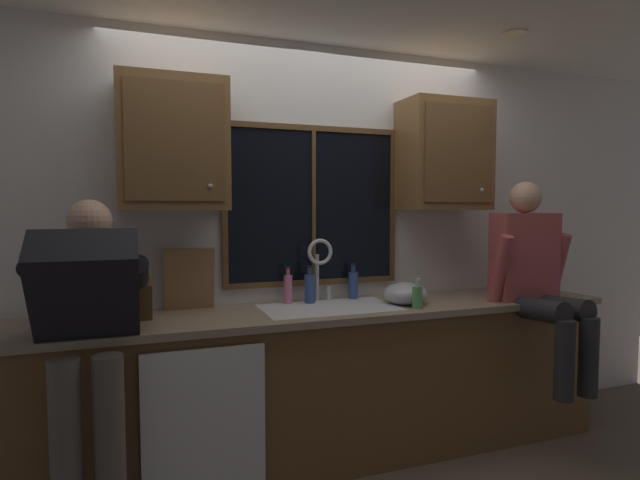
{
  "coord_description": "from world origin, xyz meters",
  "views": [
    {
      "loc": [
        -1.06,
        -3.07,
        1.51
      ],
      "look_at": [
        -0.04,
        -0.3,
        1.32
      ],
      "focal_mm": 28.35,
      "sensor_mm": 36.0,
      "label": 1
    }
  ],
  "objects": [
    {
      "name": "window_frame_right",
      "position": [
        0.58,
        -0.02,
        1.52
      ],
      "size": [
        0.03,
        0.02,
        0.95
      ],
      "primitive_type": "cube",
      "color": "brown"
    },
    {
      "name": "window_frame_bottom",
      "position": [
        0.01,
        -0.02,
        1.03
      ],
      "size": [
        1.17,
        0.02,
        0.04
      ],
      "primitive_type": "cube",
      "color": "brown"
    },
    {
      "name": "ceiling_downlight_right",
      "position": [
        1.07,
        -0.6,
        2.54
      ],
      "size": [
        0.14,
        0.14,
        0.01
      ],
      "primitive_type": "cylinder",
      "color": "#FFEAB2"
    },
    {
      "name": "cutting_board",
      "position": [
        -0.77,
        -0.09,
        1.1
      ],
      "size": [
        0.28,
        0.1,
        0.37
      ],
      "primitive_type": "cube",
      "rotation": [
        0.21,
        0.0,
        0.0
      ],
      "color": "#997047",
      "rests_on": "countertop"
    },
    {
      "name": "upper_cabinet_left",
      "position": [
        -0.86,
        -0.17,
        1.86
      ],
      "size": [
        0.58,
        0.36,
        0.72
      ],
      "color": "brown"
    },
    {
      "name": "soap_dispenser",
      "position": [
        0.49,
        -0.5,
        0.99
      ],
      "size": [
        0.06,
        0.07,
        0.18
      ],
      "color": "#59A566",
      "rests_on": "countertop"
    },
    {
      "name": "person_standing",
      "position": [
        -1.27,
        -0.61,
        0.96
      ],
      "size": [
        0.53,
        0.69,
        1.55
      ],
      "color": "#595147",
      "rests_on": "floor"
    },
    {
      "name": "back_wall",
      "position": [
        0.0,
        0.06,
        1.27
      ],
      "size": [
        5.97,
        0.12,
        2.55
      ],
      "primitive_type": "cube",
      "color": "silver",
      "rests_on": "floor"
    },
    {
      "name": "dishwasher_front",
      "position": [
        -0.76,
        -0.61,
        0.46
      ],
      "size": [
        0.6,
        0.02,
        0.74
      ],
      "primitive_type": "cube",
      "color": "white"
    },
    {
      "name": "window_frame_top",
      "position": [
        0.01,
        -0.02,
        2.02
      ],
      "size": [
        1.17,
        0.02,
        0.04
      ],
      "primitive_type": "cube",
      "color": "brown"
    },
    {
      "name": "knife_block",
      "position": [
        -1.05,
        -0.27,
        1.03
      ],
      "size": [
        0.12,
        0.18,
        0.32
      ],
      "color": "brown",
      "rests_on": "countertop"
    },
    {
      "name": "countertop",
      "position": [
        0.0,
        -0.31,
        0.9
      ],
      "size": [
        3.63,
        0.62,
        0.04
      ],
      "primitive_type": "cube",
      "color": "gray",
      "rests_on": "lower_cabinet_run"
    },
    {
      "name": "bottle_tall_clear",
      "position": [
        -0.18,
        -0.1,
        1.02
      ],
      "size": [
        0.05,
        0.05,
        0.23
      ],
      "color": "pink",
      "rests_on": "countertop"
    },
    {
      "name": "bottle_green_glass",
      "position": [
        -0.05,
        -0.13,
        1.02
      ],
      "size": [
        0.06,
        0.06,
        0.23
      ],
      "color": "#334C8C",
      "rests_on": "countertop"
    },
    {
      "name": "window_frame_left",
      "position": [
        -0.55,
        -0.02,
        1.52
      ],
      "size": [
        0.03,
        0.02,
        0.95
      ],
      "primitive_type": "cube",
      "color": "brown"
    },
    {
      "name": "upper_cabinet_right",
      "position": [
        0.88,
        -0.17,
        1.86
      ],
      "size": [
        0.58,
        0.36,
        0.72
      ],
      "color": "brown"
    },
    {
      "name": "sink",
      "position": [
        0.01,
        -0.3,
        0.82
      ],
      "size": [
        0.8,
        0.46,
        0.21
      ],
      "color": "silver",
      "rests_on": "lower_cabinet_run"
    },
    {
      "name": "mixing_bowl",
      "position": [
        0.5,
        -0.34,
        0.98
      ],
      "size": [
        0.27,
        0.27,
        0.14
      ],
      "primitive_type": "ellipsoid",
      "color": "#B7B7BC",
      "rests_on": "countertop"
    },
    {
      "name": "bottle_amber_small",
      "position": [
        0.27,
        -0.08,
        1.01
      ],
      "size": [
        0.06,
        0.06,
        0.23
      ],
      "color": "#334C8C",
      "rests_on": "countertop"
    },
    {
      "name": "lower_cabinet_run",
      "position": [
        0.0,
        -0.29,
        0.44
      ],
      "size": [
        3.57,
        0.58,
        0.88
      ],
      "primitive_type": "cube",
      "color": "brown",
      "rests_on": "floor"
    },
    {
      "name": "person_sitting_on_counter",
      "position": [
        1.3,
        -0.57,
        1.1
      ],
      "size": [
        0.54,
        0.61,
        1.26
      ],
      "color": "#262628",
      "rests_on": "countertop"
    },
    {
      "name": "faucet",
      "position": [
        0.02,
        -0.12,
        1.17
      ],
      "size": [
        0.18,
        0.09,
        0.4
      ],
      "color": "silver",
      "rests_on": "countertop"
    },
    {
      "name": "window_mullion_center",
      "position": [
        0.01,
        -0.02,
        1.52
      ],
      "size": [
        0.02,
        0.02,
        0.95
      ],
      "primitive_type": "cube",
      "color": "brown"
    },
    {
      "name": "window_glass",
      "position": [
        0.01,
        -0.01,
        1.52
      ],
      "size": [
        1.1,
        0.02,
        0.95
      ],
      "primitive_type": "cube",
      "color": "black"
    }
  ]
}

